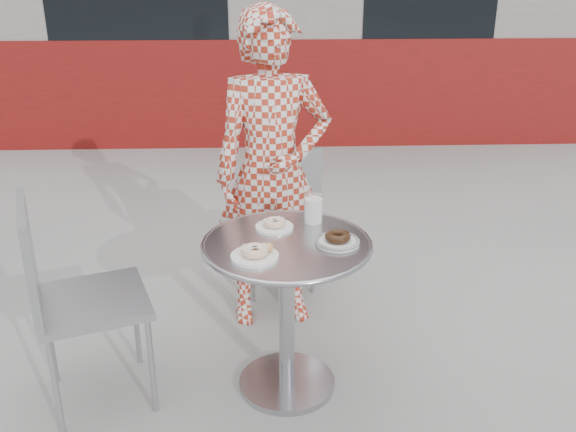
{
  "coord_description": "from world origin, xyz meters",
  "views": [
    {
      "loc": [
        -0.11,
        -2.33,
        1.75
      ],
      "look_at": [
        -0.01,
        0.06,
        0.76
      ],
      "focal_mm": 40.0,
      "sensor_mm": 36.0,
      "label": 1
    }
  ],
  "objects_px": {
    "plate_near": "(255,253)",
    "milk_cup": "(313,209)",
    "chair_left": "(94,341)",
    "plate_checker": "(338,240)",
    "plate_far": "(274,225)",
    "chair_far": "(275,243)",
    "seated_person": "(272,173)",
    "bistro_table": "(287,280)"
  },
  "relations": [
    {
      "from": "chair_left",
      "to": "seated_person",
      "type": "xyz_separation_m",
      "value": [
        0.75,
        0.63,
        0.49
      ]
    },
    {
      "from": "seated_person",
      "to": "plate_checker",
      "type": "distance_m",
      "value": 0.67
    },
    {
      "from": "bistro_table",
      "to": "seated_person",
      "type": "xyz_separation_m",
      "value": [
        -0.05,
        0.6,
        0.25
      ]
    },
    {
      "from": "plate_near",
      "to": "milk_cup",
      "type": "relative_size",
      "value": 1.42
    },
    {
      "from": "seated_person",
      "to": "plate_checker",
      "type": "relative_size",
      "value": 8.7
    },
    {
      "from": "chair_far",
      "to": "plate_near",
      "type": "xyz_separation_m",
      "value": [
        -0.09,
        -1.05,
        0.45
      ]
    },
    {
      "from": "plate_far",
      "to": "plate_checker",
      "type": "distance_m",
      "value": 0.29
    },
    {
      "from": "plate_near",
      "to": "plate_checker",
      "type": "height_order",
      "value": "plate_near"
    },
    {
      "from": "bistro_table",
      "to": "chair_far",
      "type": "xyz_separation_m",
      "value": [
        -0.03,
        0.92,
        -0.26
      ]
    },
    {
      "from": "bistro_table",
      "to": "chair_left",
      "type": "relative_size",
      "value": 0.77
    },
    {
      "from": "bistro_table",
      "to": "plate_checker",
      "type": "xyz_separation_m",
      "value": [
        0.2,
        -0.02,
        0.18
      ]
    },
    {
      "from": "plate_checker",
      "to": "milk_cup",
      "type": "distance_m",
      "value": 0.23
    },
    {
      "from": "milk_cup",
      "to": "seated_person",
      "type": "bearing_deg",
      "value": 112.21
    },
    {
      "from": "chair_far",
      "to": "chair_left",
      "type": "xyz_separation_m",
      "value": [
        -0.76,
        -0.96,
        0.02
      ]
    },
    {
      "from": "seated_person",
      "to": "chair_left",
      "type": "bearing_deg",
      "value": -148.59
    },
    {
      "from": "chair_left",
      "to": "milk_cup",
      "type": "relative_size",
      "value": 7.01
    },
    {
      "from": "chair_left",
      "to": "plate_checker",
      "type": "bearing_deg",
      "value": -108.79
    },
    {
      "from": "chair_far",
      "to": "seated_person",
      "type": "distance_m",
      "value": 0.61
    },
    {
      "from": "milk_cup",
      "to": "chair_far",
      "type": "bearing_deg",
      "value": 101.65
    },
    {
      "from": "chair_far",
      "to": "plate_far",
      "type": "height_order",
      "value": "chair_far"
    },
    {
      "from": "chair_left",
      "to": "seated_person",
      "type": "bearing_deg",
      "value": -69.53
    },
    {
      "from": "seated_person",
      "to": "plate_near",
      "type": "bearing_deg",
      "value": -104.96
    },
    {
      "from": "plate_far",
      "to": "milk_cup",
      "type": "height_order",
      "value": "milk_cup"
    },
    {
      "from": "seated_person",
      "to": "plate_near",
      "type": "relative_size",
      "value": 8.52
    },
    {
      "from": "seated_person",
      "to": "chair_far",
      "type": "bearing_deg",
      "value": 78.43
    },
    {
      "from": "plate_far",
      "to": "milk_cup",
      "type": "xyz_separation_m",
      "value": [
        0.17,
        0.06,
        0.04
      ]
    },
    {
      "from": "plate_checker",
      "to": "bistro_table",
      "type": "bearing_deg",
      "value": 174.66
    },
    {
      "from": "seated_person",
      "to": "plate_checker",
      "type": "height_order",
      "value": "seated_person"
    },
    {
      "from": "chair_far",
      "to": "seated_person",
      "type": "relative_size",
      "value": 0.54
    },
    {
      "from": "plate_checker",
      "to": "milk_cup",
      "type": "height_order",
      "value": "milk_cup"
    },
    {
      "from": "plate_near",
      "to": "plate_checker",
      "type": "relative_size",
      "value": 1.02
    },
    {
      "from": "bistro_table",
      "to": "plate_near",
      "type": "distance_m",
      "value": 0.26
    },
    {
      "from": "bistro_table",
      "to": "plate_far",
      "type": "relative_size",
      "value": 4.38
    },
    {
      "from": "bistro_table",
      "to": "plate_checker",
      "type": "bearing_deg",
      "value": -5.34
    },
    {
      "from": "bistro_table",
      "to": "plate_checker",
      "type": "relative_size",
      "value": 3.9
    },
    {
      "from": "bistro_table",
      "to": "plate_far",
      "type": "bearing_deg",
      "value": 108.54
    },
    {
      "from": "bistro_table",
      "to": "plate_near",
      "type": "bearing_deg",
      "value": -132.71
    },
    {
      "from": "bistro_table",
      "to": "chair_left",
      "type": "xyz_separation_m",
      "value": [
        -0.79,
        -0.04,
        -0.24
      ]
    },
    {
      "from": "plate_checker",
      "to": "milk_cup",
      "type": "relative_size",
      "value": 1.39
    },
    {
      "from": "plate_far",
      "to": "plate_checker",
      "type": "bearing_deg",
      "value": -32.56
    },
    {
      "from": "seated_person",
      "to": "plate_far",
      "type": "height_order",
      "value": "seated_person"
    },
    {
      "from": "plate_checker",
      "to": "milk_cup",
      "type": "bearing_deg",
      "value": 110.49
    }
  ]
}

